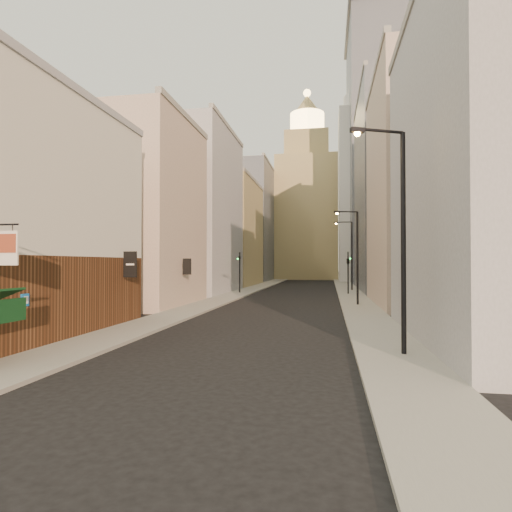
% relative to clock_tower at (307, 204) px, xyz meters
% --- Properties ---
extents(ground, '(360.00, 360.00, 0.00)m').
position_rel_clock_tower_xyz_m(ground, '(1.00, -92.00, -17.63)').
color(ground, black).
rests_on(ground, ground).
extents(sidewalk_left, '(3.00, 140.00, 0.15)m').
position_rel_clock_tower_xyz_m(sidewalk_left, '(-5.50, -37.00, -17.56)').
color(sidewalk_left, gray).
rests_on(sidewalk_left, ground).
extents(sidewalk_right, '(3.00, 140.00, 0.15)m').
position_rel_clock_tower_xyz_m(sidewalk_right, '(7.50, -37.00, -17.56)').
color(sidewalk_right, gray).
rests_on(sidewalk_right, ground).
extents(near_building_left, '(8.30, 23.04, 12.30)m').
position_rel_clock_tower_xyz_m(near_building_left, '(-9.99, -83.00, -11.61)').
color(near_building_left, brown).
rests_on(near_building_left, ground).
extents(left_bldg_beige, '(8.00, 12.00, 16.00)m').
position_rel_clock_tower_xyz_m(left_bldg_beige, '(-11.00, -66.00, -9.63)').
color(left_bldg_beige, tan).
rests_on(left_bldg_beige, ground).
extents(left_bldg_grey, '(8.00, 16.00, 20.00)m').
position_rel_clock_tower_xyz_m(left_bldg_grey, '(-11.00, -50.00, -7.63)').
color(left_bldg_grey, gray).
rests_on(left_bldg_grey, ground).
extents(left_bldg_tan, '(8.00, 18.00, 17.00)m').
position_rel_clock_tower_xyz_m(left_bldg_tan, '(-11.00, -32.00, -9.13)').
color(left_bldg_tan, tan).
rests_on(left_bldg_tan, ground).
extents(left_bldg_wingrid, '(8.00, 20.00, 24.00)m').
position_rel_clock_tower_xyz_m(left_bldg_wingrid, '(-11.00, -12.00, -5.63)').
color(left_bldg_wingrid, gray).
rests_on(left_bldg_wingrid, ground).
extents(right_bldg_grey, '(8.00, 16.00, 16.00)m').
position_rel_clock_tower_xyz_m(right_bldg_grey, '(13.00, -80.00, -9.63)').
color(right_bldg_grey, gray).
rests_on(right_bldg_grey, ground).
extents(right_bldg_beige, '(8.00, 16.00, 20.00)m').
position_rel_clock_tower_xyz_m(right_bldg_beige, '(13.00, -62.00, -7.63)').
color(right_bldg_beige, tan).
rests_on(right_bldg_beige, ground).
extents(right_bldg_wingrid, '(8.00, 20.00, 26.00)m').
position_rel_clock_tower_xyz_m(right_bldg_wingrid, '(13.00, -42.00, -4.63)').
color(right_bldg_wingrid, gray).
rests_on(right_bldg_wingrid, ground).
extents(highrise, '(21.00, 23.00, 51.20)m').
position_rel_clock_tower_xyz_m(highrise, '(19.00, -14.00, 8.02)').
color(highrise, gray).
rests_on(highrise, ground).
extents(clock_tower, '(14.00, 14.00, 44.90)m').
position_rel_clock_tower_xyz_m(clock_tower, '(0.00, 0.00, 0.00)').
color(clock_tower, tan).
rests_on(clock_tower, ground).
extents(white_tower, '(8.00, 8.00, 41.50)m').
position_rel_clock_tower_xyz_m(white_tower, '(11.00, -14.00, 0.97)').
color(white_tower, silver).
rests_on(white_tower, ground).
extents(streetlamp_near, '(2.18, 1.09, 8.85)m').
position_rel_clock_tower_xyz_m(streetlamp_near, '(7.66, -83.73, -12.58)').
color(streetlamp_near, black).
rests_on(streetlamp_near, ground).
extents(streetlamp_mid, '(2.07, 0.78, 8.12)m').
position_rel_clock_tower_xyz_m(streetlamp_mid, '(7.21, -63.67, -12.99)').
color(streetlamp_mid, black).
rests_on(streetlamp_mid, ground).
extents(streetlamp_far, '(2.42, 0.36, 9.22)m').
position_rel_clock_tower_xyz_m(streetlamp_far, '(7.76, -43.08, -12.37)').
color(streetlamp_far, black).
rests_on(streetlamp_far, ground).
extents(traffic_light_left, '(0.62, 0.59, 5.00)m').
position_rel_clock_tower_xyz_m(traffic_light_left, '(-5.61, -50.63, -13.98)').
color(traffic_light_left, black).
rests_on(traffic_light_left, ground).
extents(traffic_light_right, '(0.67, 0.67, 5.00)m').
position_rel_clock_tower_xyz_m(traffic_light_right, '(7.19, -50.39, -13.85)').
color(traffic_light_right, black).
rests_on(traffic_light_right, ground).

